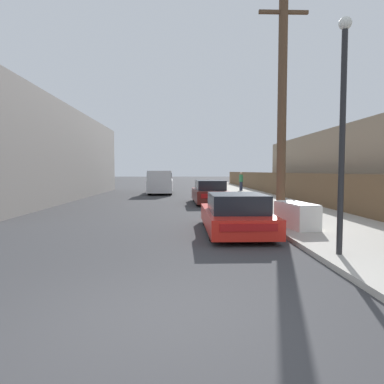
% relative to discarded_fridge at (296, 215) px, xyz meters
% --- Properties ---
extents(ground_plane, '(220.00, 220.00, 0.00)m').
position_rel_discarded_fridge_xyz_m(ground_plane, '(-3.91, -6.43, -0.50)').
color(ground_plane, '#38383A').
extents(sidewalk_curb, '(4.20, 63.00, 0.12)m').
position_rel_discarded_fridge_xyz_m(sidewalk_curb, '(1.39, 17.07, -0.44)').
color(sidewalk_curb, '#ADA89E').
rests_on(sidewalk_curb, ground).
extents(discarded_fridge, '(0.93, 1.92, 0.79)m').
position_rel_discarded_fridge_xyz_m(discarded_fridge, '(0.00, 0.00, 0.00)').
color(discarded_fridge, white).
rests_on(discarded_fridge, sidewalk_curb).
extents(parked_sports_car_red, '(1.83, 4.43, 1.19)m').
position_rel_discarded_fridge_xyz_m(parked_sports_car_red, '(-1.93, -0.23, 0.05)').
color(parked_sports_car_red, red).
rests_on(parked_sports_car_red, ground).
extents(car_parked_mid, '(1.92, 4.67, 1.34)m').
position_rel_discarded_fridge_xyz_m(car_parked_mid, '(-1.96, 9.05, 0.13)').
color(car_parked_mid, '#5B1E19').
rests_on(car_parked_mid, ground).
extents(pickup_truck, '(2.00, 5.47, 1.88)m').
position_rel_discarded_fridge_xyz_m(pickup_truck, '(-5.26, 17.16, 0.43)').
color(pickup_truck, silver).
rests_on(pickup_truck, ground).
extents(utility_pole, '(1.80, 0.33, 8.31)m').
position_rel_discarded_fridge_xyz_m(utility_pole, '(0.14, 2.18, 3.87)').
color(utility_pole, brown).
rests_on(utility_pole, sidewalk_curb).
extents(street_lamp, '(0.26, 0.26, 4.85)m').
position_rel_discarded_fridge_xyz_m(street_lamp, '(-0.25, -3.47, 2.42)').
color(street_lamp, '#232326').
rests_on(street_lamp, sidewalk_curb).
extents(wooden_fence, '(0.08, 43.30, 1.62)m').
position_rel_discarded_fridge_xyz_m(wooden_fence, '(3.34, 16.66, 0.43)').
color(wooden_fence, brown).
rests_on(wooden_fence, sidewalk_curb).
extents(building_left_block, '(7.00, 22.49, 5.80)m').
position_rel_discarded_fridge_xyz_m(building_left_block, '(-13.76, 12.69, 2.40)').
color(building_left_block, gray).
rests_on(building_left_block, ground).
extents(pedestrian, '(0.34, 0.34, 1.65)m').
position_rel_discarded_fridge_xyz_m(pedestrian, '(1.72, 19.76, 0.46)').
color(pedestrian, '#282D42').
rests_on(pedestrian, sidewalk_curb).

